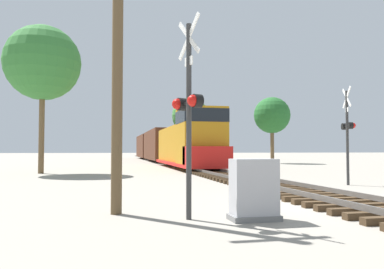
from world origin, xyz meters
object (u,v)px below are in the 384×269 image
(tree_far_right, at_px, (43,63))
(crossing_signal_far, at_px, (348,129))
(freight_train, at_px, (161,146))
(tree_deep_background, at_px, (190,116))
(relay_cabinet, at_px, (254,190))
(crossing_signal_near, at_px, (188,106))
(utility_pole, at_px, (117,63))
(tree_mid_background, at_px, (272,116))

(tree_far_right, bearing_deg, crossing_signal_far, -38.10)
(freight_train, bearing_deg, tree_deep_background, 64.73)
(freight_train, relative_size, relay_cabinet, 37.29)
(relay_cabinet, distance_m, tree_far_right, 21.00)
(freight_train, height_order, crossing_signal_far, freight_train)
(crossing_signal_near, distance_m, crossing_signal_far, 10.73)
(relay_cabinet, distance_m, utility_pole, 4.45)
(crossing_signal_far, height_order, tree_deep_background, tree_deep_background)
(crossing_signal_far, xyz_separation_m, utility_pole, (-10.10, -5.43, 1.21))
(freight_train, xyz_separation_m, relay_cabinet, (-3.24, -40.56, -1.43))
(crossing_signal_near, xyz_separation_m, utility_pole, (-1.54, 1.05, 1.15))
(tree_mid_background, height_order, tree_deep_background, tree_deep_background)
(crossing_signal_near, relative_size, tree_mid_background, 0.59)
(crossing_signal_far, bearing_deg, freight_train, 20.32)
(crossing_signal_far, relative_size, tree_mid_background, 0.56)
(crossing_signal_near, relative_size, utility_pole, 0.65)
(utility_pole, bearing_deg, tree_far_right, 105.26)
(tree_mid_background, distance_m, tree_deep_background, 23.29)
(tree_far_right, xyz_separation_m, tree_mid_background, (22.97, 14.59, -1.72))
(freight_train, xyz_separation_m, tree_mid_background, (12.16, -7.56, 3.51))
(utility_pole, bearing_deg, relay_cabinet, -26.04)
(relay_cabinet, xyz_separation_m, tree_far_right, (-7.58, 18.42, 6.66))
(crossing_signal_near, distance_m, tree_mid_background, 36.82)
(tree_far_right, xyz_separation_m, tree_deep_background, (17.94, 37.25, 0.19))
(crossing_signal_near, height_order, tree_mid_background, tree_mid_background)
(tree_deep_background, bearing_deg, tree_mid_background, -77.49)
(freight_train, bearing_deg, tree_far_right, -116.02)
(crossing_signal_far, height_order, relay_cabinet, crossing_signal_far)
(crossing_signal_near, distance_m, tree_far_right, 19.65)
(freight_train, relative_size, tree_deep_background, 4.68)
(utility_pole, height_order, tree_deep_background, tree_deep_background)
(relay_cabinet, relative_size, tree_deep_background, 0.13)
(tree_deep_background, bearing_deg, crossing_signal_far, -93.77)
(utility_pole, bearing_deg, freight_train, 81.02)
(tree_deep_background, bearing_deg, tree_far_right, -115.72)
(freight_train, relative_size, tree_far_right, 5.09)
(tree_far_right, height_order, tree_deep_background, tree_deep_background)
(crossing_signal_near, height_order, relay_cabinet, crossing_signal_near)
(freight_train, relative_size, crossing_signal_near, 10.99)
(utility_pole, height_order, tree_mid_background, tree_mid_background)
(crossing_signal_far, distance_m, tree_mid_background, 27.59)
(crossing_signal_near, distance_m, utility_pole, 2.20)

